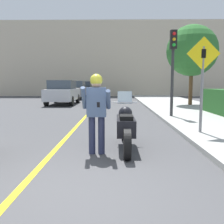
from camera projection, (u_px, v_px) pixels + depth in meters
name	position (u px, v px, depth m)	size (l,w,h in m)	color
ground_plane	(60.00, 192.00, 3.43)	(80.00, 80.00, 0.00)	#424244
road_center_line	(80.00, 123.00, 9.40)	(0.12, 36.00, 0.01)	yellow
building_backdrop	(109.00, 59.00, 28.76)	(28.00, 1.20, 8.51)	beige
motorcycle	(126.00, 127.00, 5.69)	(0.62, 2.29, 1.29)	black
person_biker	(96.00, 106.00, 5.19)	(0.59, 0.46, 1.68)	#282D4C
crossing_sign	(202.00, 76.00, 6.83)	(0.91, 0.08, 2.62)	slate
traffic_light	(173.00, 57.00, 10.19)	(0.26, 0.30, 3.50)	#2D2D30
street_tree	(192.00, 51.00, 15.51)	(3.16, 3.16, 4.95)	brown
parked_car_silver	(63.00, 92.00, 17.44)	(1.88, 4.20, 1.68)	black
parked_car_grey	(76.00, 90.00, 23.60)	(1.88, 4.20, 1.68)	black
parked_car_black	(84.00, 88.00, 29.45)	(1.88, 4.20, 1.68)	black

